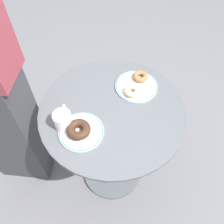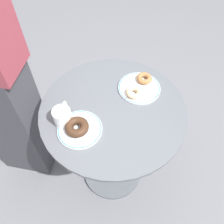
{
  "view_description": "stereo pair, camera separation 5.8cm",
  "coord_description": "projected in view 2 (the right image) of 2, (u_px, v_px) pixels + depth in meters",
  "views": [
    {
      "loc": [
        -0.56,
        -0.42,
        1.7
      ],
      "look_at": [
        -0.03,
        -0.02,
        0.78
      ],
      "focal_mm": 38.91,
      "sensor_mm": 36.0,
      "label": 1
    },
    {
      "loc": [
        -0.52,
        -0.46,
        1.7
      ],
      "look_at": [
        -0.03,
        -0.02,
        0.78
      ],
      "focal_mm": 38.91,
      "sensor_mm": 36.0,
      "label": 2
    }
  ],
  "objects": [
    {
      "name": "plate_left",
      "position": [
        80.0,
        129.0,
        1.09
      ],
      "size": [
        0.2,
        0.2,
        0.01
      ],
      "color": "white",
      "rests_on": "cafe_table"
    },
    {
      "name": "donut_chocolate",
      "position": [
        77.0,
        127.0,
        1.07
      ],
      "size": [
        0.12,
        0.12,
        0.04
      ],
      "primitive_type": "torus",
      "rotation": [
        0.0,
        0.0,
        3.27
      ],
      "color": "#422819",
      "rests_on": "plate_left"
    },
    {
      "name": "coffee_mug",
      "position": [
        63.0,
        116.0,
        1.09
      ],
      "size": [
        0.11,
        0.09,
        0.09
      ],
      "color": "white",
      "rests_on": "cafe_table"
    },
    {
      "name": "plate_right",
      "position": [
        139.0,
        88.0,
        1.24
      ],
      "size": [
        0.22,
        0.22,
        0.01
      ],
      "color": "white",
      "rests_on": "cafe_table"
    },
    {
      "name": "donut_glazed",
      "position": [
        134.0,
        92.0,
        1.2
      ],
      "size": [
        0.09,
        0.09,
        0.03
      ],
      "primitive_type": "torus",
      "rotation": [
        0.0,
        0.0,
        1.47
      ],
      "color": "#E0B789",
      "rests_on": "plate_right"
    },
    {
      "name": "donut_cinnamon",
      "position": [
        145.0,
        79.0,
        1.25
      ],
      "size": [
        0.1,
        0.1,
        0.03
      ],
      "primitive_type": "torus",
      "rotation": [
        0.0,
        0.0,
        1.28
      ],
      "color": "#A36B3D",
      "rests_on": "plate_right"
    },
    {
      "name": "cafe_table",
      "position": [
        113.0,
        137.0,
        1.38
      ],
      "size": [
        0.71,
        0.71,
        0.76
      ],
      "color": "#565B60",
      "rests_on": "ground"
    },
    {
      "name": "ground_plane",
      "position": [
        113.0,
        172.0,
        1.79
      ],
      "size": [
        7.0,
        7.0,
        0.02
      ],
      "primitive_type": "cube",
      "color": "slate"
    }
  ]
}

